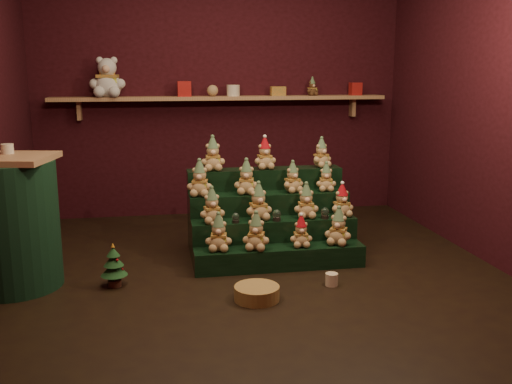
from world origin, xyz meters
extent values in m
plane|color=black|center=(0.00, 0.00, 0.00)|extent=(4.00, 4.00, 0.00)
cube|color=black|center=(0.00, 2.05, 1.40)|extent=(4.00, 0.10, 2.80)
cube|color=black|center=(0.00, -2.05, 1.40)|extent=(4.00, 0.10, 2.80)
cube|color=black|center=(2.05, 0.00, 1.40)|extent=(0.10, 4.00, 2.80)
cube|color=tan|center=(0.00, 1.87, 1.30)|extent=(3.60, 0.26, 0.04)
cube|color=tan|center=(-1.50, 1.94, 1.18)|extent=(0.04, 0.12, 0.20)
cube|color=tan|center=(1.50, 1.94, 1.18)|extent=(0.04, 0.12, 0.20)
cube|color=black|center=(0.24, 0.03, 0.09)|extent=(1.40, 0.22, 0.18)
cube|color=black|center=(0.24, 0.25, 0.18)|extent=(1.40, 0.22, 0.36)
cube|color=black|center=(0.24, 0.47, 0.27)|extent=(1.40, 0.22, 0.54)
cube|color=black|center=(0.24, 0.69, 0.36)|extent=(1.40, 0.22, 0.72)
cylinder|color=black|center=(-0.10, 0.19, 0.37)|extent=(0.06, 0.06, 0.02)
sphere|color=white|center=(-0.10, 0.19, 0.41)|extent=(0.06, 0.06, 0.06)
cylinder|color=black|center=(0.25, 0.19, 0.37)|extent=(0.07, 0.07, 0.03)
sphere|color=white|center=(0.25, 0.19, 0.42)|extent=(0.07, 0.07, 0.07)
cylinder|color=black|center=(0.67, 0.19, 0.37)|extent=(0.07, 0.07, 0.03)
sphere|color=white|center=(0.67, 0.19, 0.42)|extent=(0.07, 0.07, 0.07)
cube|color=tan|center=(-1.80, -0.01, 0.97)|extent=(0.74, 0.66, 0.04)
cylinder|color=black|center=(-1.80, -0.01, 0.47)|extent=(0.69, 0.69, 0.95)
cylinder|color=beige|center=(-1.80, 0.09, 1.03)|extent=(0.09, 0.09, 0.07)
cylinder|color=#482519|center=(-1.07, -0.15, 0.02)|extent=(0.10, 0.10, 0.05)
cone|color=#153B1E|center=(-1.07, -0.15, 0.14)|extent=(0.20, 0.20, 0.10)
cone|color=#153B1E|center=(-1.07, -0.15, 0.21)|extent=(0.15, 0.15, 0.09)
cone|color=#153B1E|center=(-1.07, -0.15, 0.27)|extent=(0.10, 0.10, 0.07)
cone|color=gold|center=(-1.07, -0.15, 0.32)|extent=(0.03, 0.03, 0.03)
cylinder|color=beige|center=(-0.16, -0.54, 0.05)|extent=(0.10, 0.10, 0.10)
cylinder|color=beige|center=(0.54, -0.41, 0.05)|extent=(0.09, 0.09, 0.09)
cylinder|color=#A78143|center=(-0.06, -0.59, 0.05)|extent=(0.42, 0.42, 0.10)
cube|color=red|center=(-0.40, 1.85, 1.40)|extent=(0.14, 0.14, 0.16)
cylinder|color=beige|center=(0.12, 1.85, 1.38)|extent=(0.14, 0.14, 0.12)
cube|color=red|center=(1.50, 1.85, 1.39)|extent=(0.12, 0.12, 0.14)
sphere|color=tan|center=(-0.10, 1.85, 1.38)|extent=(0.12, 0.12, 0.12)
cube|color=orange|center=(0.61, 1.85, 1.37)|extent=(0.16, 0.10, 0.10)
camera|label=1|loc=(-0.73, -4.31, 1.58)|focal=40.00mm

